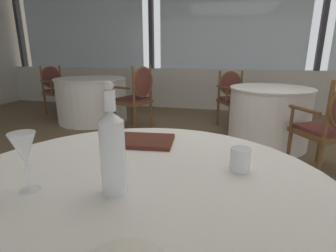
{
  "coord_description": "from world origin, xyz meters",
  "views": [
    {
      "loc": [
        0.04,
        -2.15,
        1.18
      ],
      "look_at": [
        -0.2,
        -1.13,
        0.88
      ],
      "focal_mm": 27.42,
      "sensor_mm": 36.0,
      "label": 1
    }
  ],
  "objects_px": {
    "dining_chair_2_0": "(56,86)",
    "water_tumbler": "(240,159)",
    "wine_glass": "(24,150)",
    "dining_chair_1_0": "(233,94)",
    "dining_chair_1_1": "(333,122)",
    "menu_book": "(142,141)",
    "water_bottle": "(113,150)",
    "dining_chair_2_1": "(137,94)"
  },
  "relations": [
    {
      "from": "dining_chair_1_0",
      "to": "dining_chair_2_1",
      "type": "xyz_separation_m",
      "value": [
        -1.44,
        -0.59,
        0.05
      ]
    },
    {
      "from": "dining_chair_2_0",
      "to": "dining_chair_2_1",
      "type": "height_order",
      "value": "dining_chair_2_1"
    },
    {
      "from": "menu_book",
      "to": "dining_chair_1_0",
      "type": "height_order",
      "value": "dining_chair_1_0"
    },
    {
      "from": "water_tumbler",
      "to": "dining_chair_2_1",
      "type": "height_order",
      "value": "dining_chair_2_1"
    },
    {
      "from": "water_bottle",
      "to": "dining_chair_2_1",
      "type": "height_order",
      "value": "water_bottle"
    },
    {
      "from": "menu_book",
      "to": "dining_chair_1_1",
      "type": "relative_size",
      "value": 0.31
    },
    {
      "from": "water_bottle",
      "to": "dining_chair_2_0",
      "type": "relative_size",
      "value": 0.37
    },
    {
      "from": "water_bottle",
      "to": "water_tumbler",
      "type": "bearing_deg",
      "value": 32.39
    },
    {
      "from": "dining_chair_1_0",
      "to": "menu_book",
      "type": "bearing_deg",
      "value": -37.12
    },
    {
      "from": "dining_chair_1_0",
      "to": "dining_chair_2_1",
      "type": "height_order",
      "value": "dining_chair_2_1"
    },
    {
      "from": "dining_chair_2_1",
      "to": "menu_book",
      "type": "bearing_deg",
      "value": 130.83
    },
    {
      "from": "dining_chair_1_1",
      "to": "menu_book",
      "type": "bearing_deg",
      "value": 109.14
    },
    {
      "from": "dining_chair_1_0",
      "to": "dining_chair_1_1",
      "type": "distance_m",
      "value": 1.88
    },
    {
      "from": "water_tumbler",
      "to": "dining_chair_1_1",
      "type": "bearing_deg",
      "value": 61.82
    },
    {
      "from": "dining_chair_1_0",
      "to": "water_tumbler",
      "type": "bearing_deg",
      "value": -28.95
    },
    {
      "from": "water_bottle",
      "to": "dining_chair_2_1",
      "type": "bearing_deg",
      "value": 108.88
    },
    {
      "from": "menu_book",
      "to": "water_tumbler",
      "type": "bearing_deg",
      "value": -29.8
    },
    {
      "from": "wine_glass",
      "to": "menu_book",
      "type": "xyz_separation_m",
      "value": [
        0.2,
        0.51,
        -0.13
      ]
    },
    {
      "from": "menu_book",
      "to": "dining_chair_1_1",
      "type": "xyz_separation_m",
      "value": [
        1.37,
        1.51,
        -0.22
      ]
    },
    {
      "from": "water_tumbler",
      "to": "dining_chair_1_0",
      "type": "height_order",
      "value": "dining_chair_1_0"
    },
    {
      "from": "dining_chair_1_0",
      "to": "dining_chair_1_1",
      "type": "relative_size",
      "value": 0.94
    },
    {
      "from": "wine_glass",
      "to": "dining_chair_2_1",
      "type": "xyz_separation_m",
      "value": [
        -0.77,
        3.08,
        -0.32
      ]
    },
    {
      "from": "water_bottle",
      "to": "menu_book",
      "type": "distance_m",
      "value": 0.47
    },
    {
      "from": "water_tumbler",
      "to": "dining_chair_2_1",
      "type": "xyz_separation_m",
      "value": [
        -1.42,
        2.77,
        -0.22
      ]
    },
    {
      "from": "water_bottle",
      "to": "wine_glass",
      "type": "xyz_separation_m",
      "value": [
        -0.26,
        -0.06,
        -0.0
      ]
    },
    {
      "from": "wine_glass",
      "to": "menu_book",
      "type": "bearing_deg",
      "value": 68.89
    },
    {
      "from": "water_bottle",
      "to": "dining_chair_1_0",
      "type": "xyz_separation_m",
      "value": [
        0.41,
        3.61,
        -0.37
      ]
    },
    {
      "from": "menu_book",
      "to": "dining_chair_1_1",
      "type": "height_order",
      "value": "dining_chair_1_1"
    },
    {
      "from": "menu_book",
      "to": "dining_chair_1_0",
      "type": "distance_m",
      "value": 3.2
    },
    {
      "from": "dining_chair_1_1",
      "to": "dining_chair_2_0",
      "type": "xyz_separation_m",
      "value": [
        -4.29,
        1.78,
        -0.01
      ]
    },
    {
      "from": "dining_chair_1_1",
      "to": "wine_glass",
      "type": "bearing_deg",
      "value": 113.56
    },
    {
      "from": "wine_glass",
      "to": "dining_chair_1_0",
      "type": "bearing_deg",
      "value": 79.67
    },
    {
      "from": "dining_chair_1_0",
      "to": "dining_chair_2_1",
      "type": "relative_size",
      "value": 0.9
    },
    {
      "from": "dining_chair_2_1",
      "to": "dining_chair_2_0",
      "type": "bearing_deg",
      "value": 0.0
    },
    {
      "from": "wine_glass",
      "to": "dining_chair_1_1",
      "type": "xyz_separation_m",
      "value": [
        1.57,
        2.02,
        -0.35
      ]
    },
    {
      "from": "dining_chair_2_0",
      "to": "water_tumbler",
      "type": "bearing_deg",
      "value": -25.79
    },
    {
      "from": "water_tumbler",
      "to": "dining_chair_2_1",
      "type": "bearing_deg",
      "value": 117.11
    },
    {
      "from": "dining_chair_1_0",
      "to": "dining_chair_2_0",
      "type": "xyz_separation_m",
      "value": [
        -3.39,
        0.13,
        0.02
      ]
    },
    {
      "from": "water_bottle",
      "to": "dining_chair_1_1",
      "type": "distance_m",
      "value": 2.38
    },
    {
      "from": "water_bottle",
      "to": "dining_chair_1_1",
      "type": "height_order",
      "value": "water_bottle"
    },
    {
      "from": "dining_chair_2_0",
      "to": "dining_chair_2_1",
      "type": "relative_size",
      "value": 0.94
    },
    {
      "from": "water_tumbler",
      "to": "dining_chair_2_0",
      "type": "relative_size",
      "value": 0.09
    }
  ]
}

